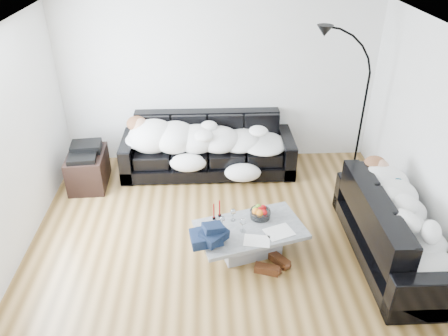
{
  "coord_description": "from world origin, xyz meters",
  "views": [
    {
      "loc": [
        -0.21,
        -4.39,
        3.69
      ],
      "look_at": [
        0.0,
        0.3,
        0.9
      ],
      "focal_mm": 35.0,
      "sensor_mm": 36.0,
      "label": 1
    }
  ],
  "objects_px": {
    "candle_right": "(220,209)",
    "wine_glass_b": "(222,222)",
    "coffee_table": "(250,240)",
    "floor_lamp": "(362,116)",
    "fruit_bowl": "(260,212)",
    "sleeper_back": "(208,135)",
    "candle_left": "(214,212)",
    "wine_glass_a": "(233,215)",
    "wine_glass_c": "(243,225)",
    "stereo": "(85,150)",
    "sleeper_right": "(401,213)",
    "sofa_right": "(397,227)",
    "av_cabinet": "(88,169)",
    "shoes": "(273,265)",
    "sofa_back": "(208,146)"
  },
  "relations": [
    {
      "from": "candle_right",
      "to": "wine_glass_b",
      "type": "bearing_deg",
      "value": -83.06
    },
    {
      "from": "coffee_table",
      "to": "wine_glass_b",
      "type": "height_order",
      "value": "wine_glass_b"
    },
    {
      "from": "floor_lamp",
      "to": "coffee_table",
      "type": "bearing_deg",
      "value": -118.98
    },
    {
      "from": "fruit_bowl",
      "to": "candle_right",
      "type": "bearing_deg",
      "value": 175.58
    },
    {
      "from": "sleeper_back",
      "to": "candle_left",
      "type": "relative_size",
      "value": 10.35
    },
    {
      "from": "wine_glass_a",
      "to": "wine_glass_c",
      "type": "distance_m",
      "value": 0.24
    },
    {
      "from": "stereo",
      "to": "fruit_bowl",
      "type": "bearing_deg",
      "value": -36.5
    },
    {
      "from": "stereo",
      "to": "wine_glass_c",
      "type": "bearing_deg",
      "value": -43.62
    },
    {
      "from": "fruit_bowl",
      "to": "sleeper_right",
      "type": "bearing_deg",
      "value": -12.21
    },
    {
      "from": "sofa_right",
      "to": "av_cabinet",
      "type": "xyz_separation_m",
      "value": [
        -4.07,
        1.8,
        -0.16
      ]
    },
    {
      "from": "wine_glass_c",
      "to": "av_cabinet",
      "type": "relative_size",
      "value": 0.24
    },
    {
      "from": "wine_glass_a",
      "to": "sofa_right",
      "type": "bearing_deg",
      "value": -8.72
    },
    {
      "from": "fruit_bowl",
      "to": "wine_glass_b",
      "type": "bearing_deg",
      "value": -159.99
    },
    {
      "from": "sleeper_right",
      "to": "shoes",
      "type": "bearing_deg",
      "value": 96.56
    },
    {
      "from": "sleeper_back",
      "to": "coffee_table",
      "type": "height_order",
      "value": "sleeper_back"
    },
    {
      "from": "coffee_table",
      "to": "candle_left",
      "type": "xyz_separation_m",
      "value": [
        -0.44,
        0.19,
        0.3
      ]
    },
    {
      "from": "stereo",
      "to": "floor_lamp",
      "type": "relative_size",
      "value": 0.21
    },
    {
      "from": "candle_left",
      "to": "wine_glass_c",
      "type": "bearing_deg",
      "value": -36.42
    },
    {
      "from": "coffee_table",
      "to": "candle_left",
      "type": "relative_size",
      "value": 5.73
    },
    {
      "from": "coffee_table",
      "to": "sleeper_right",
      "type": "bearing_deg",
      "value": -4.51
    },
    {
      "from": "sofa_back",
      "to": "wine_glass_c",
      "type": "xyz_separation_m",
      "value": [
        0.39,
        -2.08,
        0.02
      ]
    },
    {
      "from": "sofa_right",
      "to": "wine_glass_a",
      "type": "xyz_separation_m",
      "value": [
        -1.94,
        0.3,
        0.02
      ]
    },
    {
      "from": "sleeper_right",
      "to": "candle_right",
      "type": "xyz_separation_m",
      "value": [
        -2.11,
        0.39,
        -0.16
      ]
    },
    {
      "from": "sofa_right",
      "to": "fruit_bowl",
      "type": "bearing_deg",
      "value": 77.79
    },
    {
      "from": "sofa_right",
      "to": "candle_left",
      "type": "xyz_separation_m",
      "value": [
        -2.18,
        0.33,
        0.05
      ]
    },
    {
      "from": "coffee_table",
      "to": "shoes",
      "type": "distance_m",
      "value": 0.42
    },
    {
      "from": "wine_glass_a",
      "to": "av_cabinet",
      "type": "distance_m",
      "value": 2.61
    },
    {
      "from": "wine_glass_c",
      "to": "candle_right",
      "type": "bearing_deg",
      "value": 131.25
    },
    {
      "from": "fruit_bowl",
      "to": "candle_left",
      "type": "bearing_deg",
      "value": -178.54
    },
    {
      "from": "wine_glass_b",
      "to": "candle_left",
      "type": "height_order",
      "value": "candle_left"
    },
    {
      "from": "av_cabinet",
      "to": "sleeper_back",
      "type": "bearing_deg",
      "value": 6.91
    },
    {
      "from": "wine_glass_c",
      "to": "candle_right",
      "type": "xyz_separation_m",
      "value": [
        -0.27,
        0.3,
        0.02
      ]
    },
    {
      "from": "coffee_table",
      "to": "candle_right",
      "type": "bearing_deg",
      "value": 145.75
    },
    {
      "from": "coffee_table",
      "to": "fruit_bowl",
      "type": "height_order",
      "value": "fruit_bowl"
    },
    {
      "from": "sofa_right",
      "to": "shoes",
      "type": "xyz_separation_m",
      "value": [
        -1.5,
        -0.17,
        -0.38
      ]
    },
    {
      "from": "wine_glass_c",
      "to": "stereo",
      "type": "height_order",
      "value": "stereo"
    },
    {
      "from": "sleeper_right",
      "to": "wine_glass_c",
      "type": "xyz_separation_m",
      "value": [
        -1.84,
        0.08,
        -0.18
      ]
    },
    {
      "from": "sleeper_back",
      "to": "fruit_bowl",
      "type": "xyz_separation_m",
      "value": [
        0.63,
        -1.76,
        -0.2
      ]
    },
    {
      "from": "sofa_right",
      "to": "coffee_table",
      "type": "relative_size",
      "value": 1.67
    },
    {
      "from": "shoes",
      "to": "stereo",
      "type": "relative_size",
      "value": 1.11
    },
    {
      "from": "sofa_back",
      "to": "sleeper_back",
      "type": "height_order",
      "value": "sofa_back"
    },
    {
      "from": "candle_right",
      "to": "shoes",
      "type": "height_order",
      "value": "candle_right"
    },
    {
      "from": "floor_lamp",
      "to": "sofa_back",
      "type": "bearing_deg",
      "value": -169.58
    },
    {
      "from": "fruit_bowl",
      "to": "shoes",
      "type": "distance_m",
      "value": 0.66
    },
    {
      "from": "sleeper_right",
      "to": "shoes",
      "type": "height_order",
      "value": "sleeper_right"
    },
    {
      "from": "fruit_bowl",
      "to": "wine_glass_a",
      "type": "bearing_deg",
      "value": -171.93
    },
    {
      "from": "sofa_right",
      "to": "candle_right",
      "type": "height_order",
      "value": "sofa_right"
    },
    {
      "from": "sleeper_back",
      "to": "shoes",
      "type": "distance_m",
      "value": 2.47
    },
    {
      "from": "sofa_back",
      "to": "wine_glass_c",
      "type": "height_order",
      "value": "sofa_back"
    },
    {
      "from": "coffee_table",
      "to": "candle_right",
      "type": "xyz_separation_m",
      "value": [
        -0.36,
        0.25,
        0.3
      ]
    }
  ]
}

